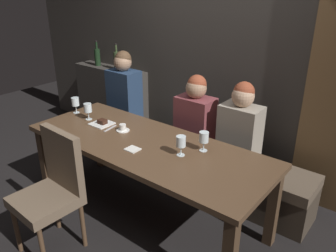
{
  "coord_description": "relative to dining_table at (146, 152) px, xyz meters",
  "views": [
    {
      "loc": [
        1.75,
        -1.89,
        2.01
      ],
      "look_at": [
        0.07,
        0.22,
        0.84
      ],
      "focal_mm": 36.31,
      "sensor_mm": 36.0,
      "label": 1
    }
  ],
  "objects": [
    {
      "name": "wine_glass_center_back",
      "position": [
        0.46,
        0.18,
        0.2
      ],
      "size": [
        0.08,
        0.08,
        0.16
      ],
      "color": "silver",
      "rests_on": "dining_table"
    },
    {
      "name": "fork_on_table",
      "position": [
        -0.45,
        0.01,
        0.09
      ],
      "size": [
        0.04,
        0.17,
        0.01
      ],
      "primitive_type": "cube",
      "rotation": [
        0.0,
        0.0,
        0.16
      ],
      "color": "silver",
      "rests_on": "dining_table"
    },
    {
      "name": "wine_bottle_pale_label",
      "position": [
        -1.41,
        1.03,
        0.42
      ],
      "size": [
        0.08,
        0.08,
        0.33
      ],
      "color": "#384728",
      "rests_on": "back_counter"
    },
    {
      "name": "wine_bottle_dark_red",
      "position": [
        -1.76,
        1.02,
        0.42
      ],
      "size": [
        0.08,
        0.08,
        0.33
      ],
      "color": "black",
      "rests_on": "back_counter"
    },
    {
      "name": "back_wall_tiled",
      "position": [
        0.0,
        1.22,
        0.85
      ],
      "size": [
        6.0,
        0.12,
        3.0
      ],
      "primitive_type": "cube",
      "color": "#423D38",
      "rests_on": "ground"
    },
    {
      "name": "dining_table",
      "position": [
        0.0,
        0.0,
        0.0
      ],
      "size": [
        2.2,
        0.84,
        0.74
      ],
      "color": "#493422",
      "rests_on": "ground"
    },
    {
      "name": "diner_redhead",
      "position": [
        -0.97,
        0.71,
        0.19
      ],
      "size": [
        0.36,
        0.24,
        0.84
      ],
      "color": "navy",
      "rests_on": "banquette_bench"
    },
    {
      "name": "chair_near_side",
      "position": [
        -0.31,
        -0.72,
        -0.09
      ],
      "size": [
        0.46,
        0.46,
        0.98
      ],
      "color": "brown",
      "rests_on": "ground"
    },
    {
      "name": "ground",
      "position": [
        0.0,
        0.0,
        -0.65
      ],
      "size": [
        9.0,
        9.0,
        0.0
      ],
      "primitive_type": "plane",
      "color": "black"
    },
    {
      "name": "back_counter",
      "position": [
        -1.55,
        1.04,
        -0.18
      ],
      "size": [
        1.1,
        0.28,
        0.95
      ],
      "primitive_type": "cube",
      "color": "#38342F",
      "rests_on": "ground"
    },
    {
      "name": "folded_napkin",
      "position": [
        0.01,
        -0.16,
        0.09
      ],
      "size": [
        0.11,
        0.1,
        0.01
      ],
      "primitive_type": "cube",
      "rotation": [
        0.0,
        0.0,
        -0.01
      ],
      "color": "silver",
      "rests_on": "dining_table"
    },
    {
      "name": "wine_glass_end_left",
      "position": [
        -1.02,
        0.07,
        0.2
      ],
      "size": [
        0.08,
        0.08,
        0.16
      ],
      "color": "silver",
      "rests_on": "dining_table"
    },
    {
      "name": "diner_bearded",
      "position": [
        0.04,
        0.68,
        0.15
      ],
      "size": [
        0.36,
        0.24,
        0.74
      ],
      "color": "brown",
      "rests_on": "banquette_bench"
    },
    {
      "name": "banquette_bench",
      "position": [
        0.0,
        0.7,
        -0.42
      ],
      "size": [
        2.5,
        0.44,
        0.45
      ],
      "color": "#40352A",
      "rests_on": "ground"
    },
    {
      "name": "wine_glass_end_right",
      "position": [
        -0.78,
        0.04,
        0.2
      ],
      "size": [
        0.08,
        0.08,
        0.16
      ],
      "color": "silver",
      "rests_on": "dining_table"
    },
    {
      "name": "dessert_plate",
      "position": [
        -0.59,
        0.04,
        0.1
      ],
      "size": [
        0.19,
        0.19,
        0.05
      ],
      "color": "white",
      "rests_on": "dining_table"
    },
    {
      "name": "wine_glass_far_left",
      "position": [
        0.37,
        0.01,
        0.2
      ],
      "size": [
        0.08,
        0.08,
        0.16
      ],
      "color": "silver",
      "rests_on": "dining_table"
    },
    {
      "name": "diner_far_end",
      "position": [
        0.51,
        0.71,
        0.15
      ],
      "size": [
        0.36,
        0.24,
        0.75
      ],
      "color": "#9E9384",
      "rests_on": "banquette_bench"
    },
    {
      "name": "espresso_cup",
      "position": [
        -0.32,
        0.05,
        0.11
      ],
      "size": [
        0.12,
        0.12,
        0.06
      ],
      "color": "white",
      "rests_on": "dining_table"
    }
  ]
}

